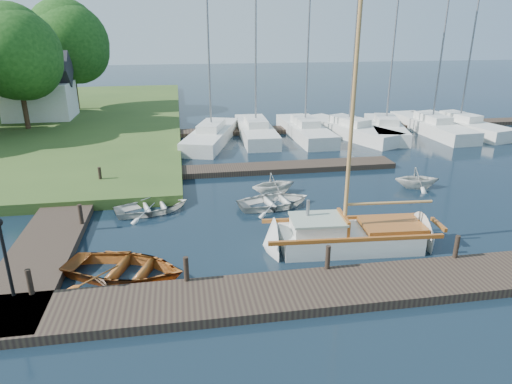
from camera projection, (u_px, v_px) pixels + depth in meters
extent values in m
plane|color=black|center=(256.00, 219.00, 19.24)|extent=(160.00, 160.00, 0.00)
cube|color=#2C211B|center=(289.00, 293.00, 13.64)|extent=(18.00, 2.20, 0.30)
cube|color=#2C211B|center=(67.00, 209.00, 19.80)|extent=(2.20, 18.00, 0.30)
cube|color=#2C211B|center=(272.00, 168.00, 25.52)|extent=(14.00, 1.60, 0.30)
cube|color=#2C211B|center=(348.00, 127.00, 35.54)|extent=(30.00, 1.60, 0.30)
cylinder|color=black|center=(30.00, 282.00, 13.22)|extent=(0.16, 0.16, 0.80)
cylinder|color=black|center=(186.00, 269.00, 13.91)|extent=(0.16, 0.16, 0.80)
cylinder|color=black|center=(328.00, 257.00, 14.61)|extent=(0.16, 0.16, 0.80)
cylinder|color=black|center=(457.00, 247.00, 15.30)|extent=(0.16, 0.16, 0.80)
cylinder|color=black|center=(81.00, 214.00, 17.92)|extent=(0.16, 0.16, 0.80)
cylinder|color=black|center=(100.00, 175.00, 22.54)|extent=(0.16, 0.16, 0.80)
cylinder|color=black|center=(7.00, 262.00, 12.90)|extent=(0.10, 0.10, 2.20)
cube|color=silver|center=(348.00, 241.00, 16.76)|extent=(5.12, 2.33, 0.90)
cone|color=silver|center=(428.00, 237.00, 17.04)|extent=(1.43, 2.04, 1.96)
cone|color=silver|center=(269.00, 244.00, 16.48)|extent=(1.13, 2.02, 1.96)
cube|color=brown|center=(342.00, 218.00, 17.46)|extent=(6.19, 0.53, 0.14)
cube|color=brown|center=(357.00, 240.00, 15.70)|extent=(6.19, 0.53, 0.14)
cube|color=brown|center=(439.00, 224.00, 16.90)|extent=(0.19, 1.11, 0.14)
cube|color=silver|center=(317.00, 226.00, 16.41)|extent=(1.89, 1.52, 0.44)
cube|color=#94A591|center=(318.00, 219.00, 16.33)|extent=(2.00, 1.62, 0.08)
cube|color=brown|center=(343.00, 223.00, 16.47)|extent=(0.21, 1.40, 0.60)
cylinder|color=slate|center=(308.00, 208.00, 16.47)|extent=(0.12, 0.12, 0.60)
cube|color=brown|center=(392.00, 225.00, 16.72)|extent=(2.30, 1.64, 0.20)
cylinder|color=#A8803D|center=(352.00, 115.00, 15.13)|extent=(0.14, 0.14, 8.40)
cylinder|color=#A8803D|center=(389.00, 203.00, 16.38)|extent=(3.20, 0.31, 0.10)
imported|color=brown|center=(124.00, 265.00, 14.69)|extent=(4.69, 4.01, 0.82)
imported|color=silver|center=(152.00, 205.00, 19.84)|extent=(3.66, 3.02, 0.66)
imported|color=silver|center=(274.00, 182.00, 21.89)|extent=(2.53, 2.30, 1.15)
imported|color=silver|center=(274.00, 199.00, 20.41)|extent=(3.68, 2.93, 0.68)
imported|color=silver|center=(417.00, 177.00, 22.70)|extent=(2.46, 2.22, 1.14)
cube|color=silver|center=(212.00, 136.00, 31.50)|extent=(4.67, 8.78, 0.90)
cube|color=silver|center=(211.00, 126.00, 31.25)|extent=(2.24, 3.26, 0.50)
cylinder|color=slate|center=(208.00, 44.00, 29.41)|extent=(0.12, 0.12, 11.15)
cube|color=silver|center=(256.00, 131.00, 32.89)|extent=(2.42, 8.54, 0.90)
cube|color=silver|center=(256.00, 122.00, 32.65)|extent=(1.48, 3.01, 0.50)
cylinder|color=slate|center=(256.00, 57.00, 31.10)|extent=(0.12, 0.12, 9.42)
cube|color=silver|center=(305.00, 131.00, 33.05)|extent=(2.50, 8.49, 0.90)
cube|color=silver|center=(305.00, 121.00, 32.81)|extent=(1.50, 3.00, 0.50)
cylinder|color=slate|center=(308.00, 47.00, 31.05)|extent=(0.12, 0.12, 10.63)
cube|color=silver|center=(349.00, 130.00, 33.17)|extent=(5.41, 8.81, 0.90)
cube|color=silver|center=(349.00, 121.00, 32.93)|extent=(2.47, 3.33, 0.50)
cylinder|color=slate|center=(354.00, 52.00, 31.28)|extent=(0.12, 0.12, 10.02)
cube|color=silver|center=(385.00, 129.00, 33.54)|extent=(4.12, 7.88, 0.90)
cube|color=silver|center=(386.00, 120.00, 33.30)|extent=(2.05, 2.92, 0.50)
cylinder|color=slate|center=(392.00, 59.00, 31.82)|extent=(0.12, 0.12, 9.01)
cube|color=silver|center=(432.00, 127.00, 34.25)|extent=(2.68, 8.85, 0.90)
cube|color=silver|center=(433.00, 118.00, 34.00)|extent=(1.57, 3.13, 0.50)
cylinder|color=slate|center=(441.00, 56.00, 32.47)|extent=(0.12, 0.12, 9.35)
cube|color=silver|center=(459.00, 126.00, 34.68)|extent=(4.18, 8.72, 0.90)
cube|color=silver|center=(461.00, 116.00, 34.44)|extent=(2.07, 3.20, 0.50)
cylinder|color=slate|center=(471.00, 51.00, 32.78)|extent=(0.12, 0.12, 10.03)
cube|color=white|center=(40.00, 101.00, 36.77)|extent=(5.00, 4.00, 2.80)
cube|color=#28282E|center=(35.00, 70.00, 35.93)|extent=(5.25, 2.88, 2.88)
cylinder|color=#332114|center=(24.00, 105.00, 32.96)|extent=(0.36, 0.36, 3.42)
sphere|color=#143C10|center=(15.00, 54.00, 31.75)|extent=(6.27, 6.27, 6.27)
sphere|color=#143C10|center=(23.00, 62.00, 31.71)|extent=(5.32, 5.32, 5.32)
sphere|color=#143C10|center=(9.00, 44.00, 31.82)|extent=(5.70, 5.70, 5.70)
cylinder|color=#332114|center=(75.00, 88.00, 40.63)|extent=(0.36, 0.36, 3.67)
sphere|color=#143C10|center=(69.00, 44.00, 39.32)|extent=(6.73, 6.73, 6.73)
sphere|color=#143C10|center=(76.00, 50.00, 39.30)|extent=(5.71, 5.71, 5.71)
sphere|color=#143C10|center=(64.00, 35.00, 39.38)|extent=(6.12, 6.12, 6.12)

